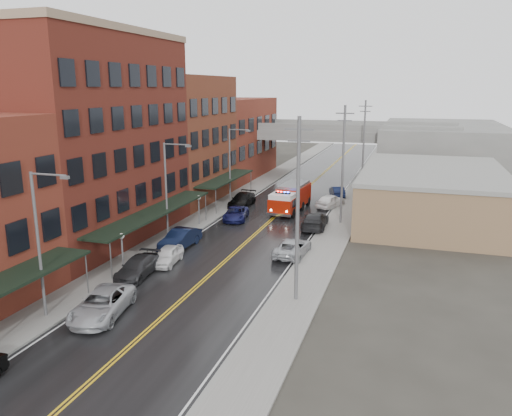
% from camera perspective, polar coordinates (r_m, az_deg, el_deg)
% --- Properties ---
extents(road, '(11.00, 160.00, 0.02)m').
position_cam_1_polar(road, '(48.89, 0.38, -2.60)').
color(road, black).
rests_on(road, ground).
extents(sidewalk_left, '(3.00, 160.00, 0.15)m').
position_cam_1_polar(sidewalk_left, '(51.44, -7.41, -1.82)').
color(sidewalk_left, slate).
rests_on(sidewalk_left, ground).
extents(sidewalk_right, '(3.00, 160.00, 0.15)m').
position_cam_1_polar(sidewalk_right, '(47.31, 8.87, -3.25)').
color(sidewalk_right, slate).
rests_on(sidewalk_right, ground).
extents(curb_left, '(0.30, 160.00, 0.15)m').
position_cam_1_polar(curb_left, '(50.78, -5.72, -1.98)').
color(curb_left, gray).
rests_on(curb_left, ground).
extents(curb_right, '(0.30, 160.00, 0.15)m').
position_cam_1_polar(curb_right, '(47.57, 6.90, -3.09)').
color(curb_right, gray).
rests_on(curb_right, ground).
extents(brick_building_b, '(9.00, 20.00, 18.00)m').
position_cam_1_polar(brick_building_b, '(46.86, -18.14, 7.23)').
color(brick_building_b, '#5D2118').
rests_on(brick_building_b, ground).
extents(brick_building_c, '(9.00, 15.00, 15.00)m').
position_cam_1_polar(brick_building_c, '(61.98, -8.57, 7.76)').
color(brick_building_c, brown).
rests_on(brick_building_c, ground).
extents(brick_building_far, '(9.00, 20.00, 12.00)m').
position_cam_1_polar(brick_building_far, '(78.13, -2.83, 7.98)').
color(brick_building_far, maroon).
rests_on(brick_building_far, ground).
extents(tan_building, '(14.00, 22.00, 5.00)m').
position_cam_1_polar(tan_building, '(55.98, 19.42, 1.33)').
color(tan_building, olive).
rests_on(tan_building, ground).
extents(right_far_block, '(18.00, 30.00, 8.00)m').
position_cam_1_polar(right_far_block, '(85.46, 20.42, 6.28)').
color(right_far_block, slate).
rests_on(right_far_block, ground).
extents(awning_1, '(2.60, 18.00, 3.09)m').
position_cam_1_polar(awning_1, '(44.77, -11.52, -0.46)').
color(awning_1, black).
rests_on(awning_1, ground).
extents(awning_2, '(2.60, 13.00, 3.09)m').
position_cam_1_polar(awning_2, '(60.29, -3.44, 3.39)').
color(awning_2, black).
rests_on(awning_2, ground).
extents(globe_lamp_1, '(0.44, 0.44, 3.12)m').
position_cam_1_polar(globe_lamp_1, '(38.65, -15.08, -3.96)').
color(globe_lamp_1, '#59595B').
rests_on(globe_lamp_1, ground).
extents(globe_lamp_2, '(0.44, 0.44, 3.12)m').
position_cam_1_polar(globe_lamp_2, '(50.52, -6.56, 0.54)').
color(globe_lamp_2, '#59595B').
rests_on(globe_lamp_2, ground).
extents(street_lamp_0, '(2.64, 0.22, 9.00)m').
position_cam_1_polar(street_lamp_0, '(31.84, -23.36, -2.99)').
color(street_lamp_0, '#59595B').
rests_on(street_lamp_0, ground).
extents(street_lamp_1, '(2.64, 0.22, 9.00)m').
position_cam_1_polar(street_lamp_1, '(44.72, -9.97, 2.48)').
color(street_lamp_1, '#59595B').
rests_on(street_lamp_1, ground).
extents(street_lamp_2, '(2.64, 0.22, 9.00)m').
position_cam_1_polar(street_lamp_2, '(59.14, -2.79, 5.36)').
color(street_lamp_2, '#59595B').
rests_on(street_lamp_2, ground).
extents(utility_pole_0, '(1.80, 0.24, 12.00)m').
position_cam_1_polar(utility_pole_0, '(31.45, 4.78, 0.02)').
color(utility_pole_0, '#59595B').
rests_on(utility_pole_0, ground).
extents(utility_pole_1, '(1.80, 0.24, 12.00)m').
position_cam_1_polar(utility_pole_1, '(50.81, 9.91, 5.09)').
color(utility_pole_1, '#59595B').
rests_on(utility_pole_1, ground).
extents(utility_pole_2, '(1.80, 0.24, 12.00)m').
position_cam_1_polar(utility_pole_2, '(70.53, 12.21, 7.33)').
color(utility_pole_2, '#59595B').
rests_on(utility_pole_2, ground).
extents(overpass, '(40.00, 10.00, 7.50)m').
position_cam_1_polar(overpass, '(78.45, 7.44, 7.89)').
color(overpass, slate).
rests_on(overpass, ground).
extents(fire_truck, '(3.71, 8.34, 2.99)m').
position_cam_1_polar(fire_truck, '(56.34, 3.95, 1.24)').
color(fire_truck, '#951706').
rests_on(fire_truck, ground).
extents(parked_car_left_2, '(3.55, 5.98, 1.56)m').
position_cam_1_polar(parked_car_left_2, '(32.44, -17.19, -10.45)').
color(parked_car_left_2, '#A7AAB0').
rests_on(parked_car_left_2, ground).
extents(parked_car_left_3, '(2.40, 5.06, 1.42)m').
position_cam_1_polar(parked_car_left_3, '(38.20, -13.39, -6.60)').
color(parked_car_left_3, '#272729').
rests_on(parked_car_left_3, ground).
extents(parked_car_left_4, '(2.07, 4.24, 1.39)m').
position_cam_1_polar(parked_car_left_4, '(40.38, -10.10, -5.34)').
color(parked_car_left_4, white).
rests_on(parked_car_left_4, ground).
extents(parked_car_left_5, '(2.11, 5.12, 1.65)m').
position_cam_1_polar(parked_car_left_5, '(44.04, -8.67, -3.50)').
color(parked_car_left_5, black).
rests_on(parked_car_left_5, ground).
extents(parked_car_left_6, '(3.14, 5.24, 1.36)m').
position_cam_1_polar(parked_car_left_6, '(52.75, -2.31, -0.64)').
color(parked_car_left_6, '#15184F').
rests_on(parked_car_left_6, ground).
extents(parked_car_left_7, '(2.26, 5.41, 1.56)m').
position_cam_1_polar(parked_car_left_7, '(58.68, -1.60, 0.93)').
color(parked_car_left_7, black).
rests_on(parked_car_left_7, ground).
extents(parked_car_right_0, '(2.54, 5.18, 1.41)m').
position_cam_1_polar(parked_car_right_0, '(41.75, 4.20, -4.51)').
color(parked_car_right_0, '#B1B4BA').
rests_on(parked_car_right_0, ground).
extents(parked_car_right_1, '(2.56, 5.71, 1.63)m').
position_cam_1_polar(parked_car_right_1, '(49.89, 6.75, -1.41)').
color(parked_car_right_1, black).
rests_on(parked_car_right_1, ground).
extents(parked_car_right_2, '(3.21, 5.04, 1.60)m').
position_cam_1_polar(parked_car_right_2, '(58.75, 8.50, 0.82)').
color(parked_car_right_2, white).
rests_on(parked_car_right_2, ground).
extents(parked_car_right_3, '(2.71, 4.39, 1.37)m').
position_cam_1_polar(parked_car_right_3, '(64.83, 9.25, 1.89)').
color(parked_car_right_3, black).
rests_on(parked_car_right_3, ground).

